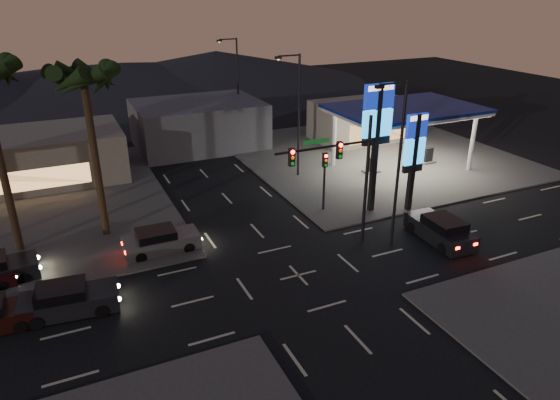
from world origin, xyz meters
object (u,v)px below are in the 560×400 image
car_lane_a_front (68,300)px  suv_station (441,230)px  pylon_sign_short (414,148)px  pylon_sign_tall (377,123)px  gas_station (405,111)px  car_lane_b_front (161,241)px  traffic_signal_mast (342,166)px

car_lane_a_front → suv_station: (21.63, -1.71, 0.04)m
suv_station → pylon_sign_short: bearing=76.6°
pylon_sign_tall → suv_station: 8.04m
gas_station → pylon_sign_short: size_ratio=1.74×
car_lane_b_front → suv_station: 17.25m
car_lane_b_front → suv_station: (16.20, -5.94, 0.06)m
pylon_sign_tall → gas_station: bearing=40.9°
pylon_sign_tall → traffic_signal_mast: pylon_sign_tall is taller
pylon_sign_short → suv_station: 6.09m
suv_station → pylon_sign_tall: bearing=104.3°
suv_station → car_lane_a_front: bearing=175.5°
traffic_signal_mast → gas_station: bearing=39.3°
suv_station → car_lane_b_front: bearing=159.9°
gas_station → suv_station: (-6.08, -12.05, -4.33)m
gas_station → car_lane_a_front: gas_station is taller
gas_station → pylon_sign_tall: 10.01m
pylon_sign_tall → car_lane_a_front: size_ratio=1.87×
car_lane_b_front → pylon_sign_tall: bearing=-1.5°
pylon_sign_tall → pylon_sign_short: pylon_sign_tall is taller
pylon_sign_tall → traffic_signal_mast: bearing=-143.5°
pylon_sign_tall → traffic_signal_mast: size_ratio=1.12×
gas_station → pylon_sign_short: pylon_sign_short is taller
car_lane_a_front → car_lane_b_front: bearing=37.9°
gas_station → pylon_sign_tall: (-7.50, -6.50, 1.31)m
traffic_signal_mast → suv_station: traffic_signal_mast is taller
car_lane_a_front → car_lane_b_front: size_ratio=1.05×
pylon_sign_short → car_lane_b_front: 17.79m
traffic_signal_mast → pylon_sign_tall: bearing=36.5°
car_lane_a_front → car_lane_b_front: (5.43, 4.23, -0.02)m
pylon_sign_tall → car_lane_b_front: bearing=178.5°
gas_station → pylon_sign_short: 9.02m
traffic_signal_mast → suv_station: bearing=-18.3°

